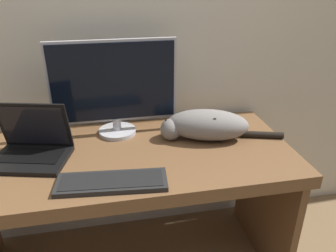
% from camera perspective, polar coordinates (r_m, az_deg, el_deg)
% --- Properties ---
extents(wall_back, '(6.40, 0.06, 2.60)m').
position_cam_1_polar(wall_back, '(1.69, -10.10, 19.59)').
color(wall_back, beige).
rests_on(wall_back, ground_plane).
extents(desk, '(1.55, 0.67, 0.72)m').
position_cam_1_polar(desk, '(1.57, -7.55, -9.33)').
color(desk, brown).
rests_on(desk, ground_plane).
extents(monitor, '(0.60, 0.19, 0.46)m').
position_cam_1_polar(monitor, '(1.58, -9.36, 6.65)').
color(monitor, '#B2B2B7').
rests_on(monitor, desk).
extents(laptop, '(0.36, 0.30, 0.24)m').
position_cam_1_polar(laptop, '(1.53, -22.65, -3.62)').
color(laptop, black).
rests_on(laptop, desk).
extents(external_keyboard, '(0.43, 0.18, 0.02)m').
position_cam_1_polar(external_keyboard, '(1.29, -9.73, -9.59)').
color(external_keyboard, black).
rests_on(external_keyboard, desk).
extents(cat, '(0.59, 0.28, 0.15)m').
position_cam_1_polar(cat, '(1.58, 6.54, 0.26)').
color(cat, gray).
rests_on(cat, desk).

